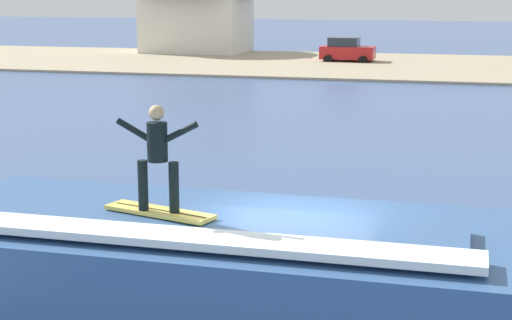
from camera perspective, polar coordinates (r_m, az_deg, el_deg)
name	(u,v)px	position (r m, az deg, el deg)	size (l,w,h in m)	color
ground_plane	(293,308)	(13.96, 2.62, -10.35)	(260.00, 260.00, 0.00)	#3F598B
wave_crest	(209,267)	(13.38, -3.34, -7.49)	(9.63, 4.14, 1.80)	#375C91
surfboard	(160,212)	(12.97, -6.78, -3.62)	(1.95, 0.95, 0.06)	#EAD159
surfer	(158,152)	(12.67, -6.92, 0.55)	(1.34, 0.32, 1.69)	black
shoreline_bank	(434,66)	(57.34, 12.35, 6.42)	(120.00, 19.77, 0.16)	tan
car_near_shore	(347,50)	(59.72, 6.38, 7.66)	(3.87, 2.28, 1.86)	red
house_with_chimney	(197,9)	(68.42, -4.17, 10.49)	(9.93, 9.93, 6.94)	silver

